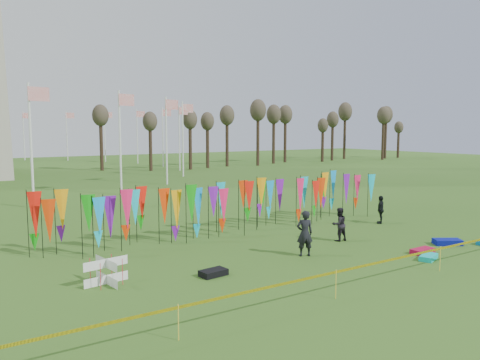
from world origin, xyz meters
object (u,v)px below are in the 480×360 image
kite_bag_turquoise (428,257)px  person_mid (339,224)px  box_kite (106,271)px  kite_bag_blue (447,242)px  kite_bag_red (422,251)px  person_left (305,233)px  person_right (381,210)px  kite_bag_black (213,273)px

kite_bag_turquoise → person_mid: bearing=100.1°
box_kite → kite_bag_blue: bearing=-11.3°
box_kite → person_mid: 10.72m
box_kite → kite_bag_red: 12.48m
person_left → person_right: size_ratio=1.22×
box_kite → person_mid: person_mid is taller
box_kite → kite_bag_blue: box_kite is taller
person_left → person_right: 8.20m
kite_bag_red → kite_bag_black: kite_bag_black is taller
person_left → kite_bag_blue: size_ratio=1.60×
person_left → box_kite: bearing=15.2°
person_mid → kite_bag_red: 3.72m
kite_bag_red → person_mid: bearing=111.8°
person_right → kite_bag_black: size_ratio=1.62×
box_kite → person_left: (7.72, -0.84, 0.49)m
person_mid → kite_bag_blue: bearing=145.4°
kite_bag_turquoise → kite_bag_black: bearing=161.1°
person_mid → person_right: bearing=-153.8°
person_right → kite_bag_red: bearing=17.9°
person_left → person_right: bearing=-138.7°
person_right → kite_bag_red: (-3.36, -5.07, -0.66)m
kite_bag_black → person_left: bearing=3.4°
person_right → kite_bag_red: 6.12m
box_kite → kite_bag_turquoise: box_kite is taller
person_left → kite_bag_blue: person_left is taller
person_right → kite_bag_blue: size_ratio=1.31×
box_kite → kite_bag_red: size_ratio=0.82×
kite_bag_red → kite_bag_turquoise: bearing=-130.6°
person_left → kite_bag_black: (-4.33, -0.26, -0.82)m
person_mid → person_right: (4.72, 1.67, -0.01)m
kite_bag_black → person_right: bearing=14.2°
kite_bag_black → box_kite: bearing=162.1°
person_left → kite_bag_turquoise: (3.73, -3.02, -0.83)m
kite_bag_blue → kite_bag_red: kite_bag_blue is taller
box_kite → person_right: 15.56m
person_left → kite_bag_red: 4.99m
kite_bag_turquoise → kite_bag_blue: size_ratio=0.83×
kite_bag_turquoise → kite_bag_red: kite_bag_red is taller
person_mid → kite_bag_blue: 4.73m
box_kite → person_left: person_left is taller
box_kite → kite_bag_black: 3.58m
kite_bag_turquoise → kite_bag_black: kite_bag_black is taller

